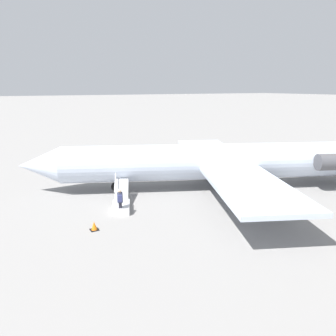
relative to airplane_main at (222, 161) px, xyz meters
name	(u,v)px	position (x,y,z in m)	size (l,w,h in m)	color
ground_plane	(209,188)	(0.90, -0.38, -2.21)	(600.00, 600.00, 0.00)	gray
airplane_main	(222,161)	(0.00, 0.00, 0.00)	(28.45, 22.11, 7.37)	silver
boarding_stairs	(121,203)	(8.77, 0.60, -1.82)	(2.47, 4.10, 1.79)	silver
passenger	(120,200)	(9.22, 1.66, -1.21)	(0.45, 0.57, 1.74)	#23232D
traffic_cone_near_stairs	(94,226)	(11.30, 3.03, -1.97)	(0.47, 0.47, 0.51)	black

